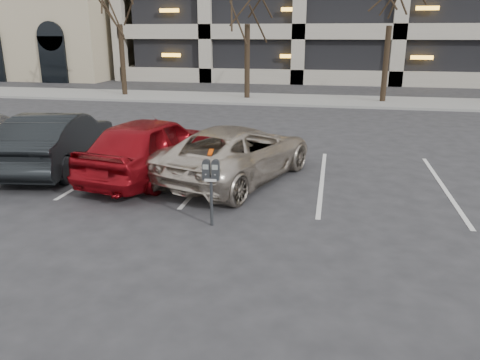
# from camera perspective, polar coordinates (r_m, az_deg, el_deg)

# --- Properties ---
(ground) EXTENTS (140.00, 140.00, 0.00)m
(ground) POSITION_cam_1_polar(r_m,az_deg,el_deg) (9.58, 1.13, -3.58)
(ground) COLOR #28282B
(ground) RESTS_ON ground
(sidewalk) EXTENTS (80.00, 4.00, 0.12)m
(sidewalk) POSITION_cam_1_polar(r_m,az_deg,el_deg) (25.08, 7.71, 9.63)
(sidewalk) COLOR gray
(sidewalk) RESTS_ON ground
(stall_lines) EXTENTS (16.90, 5.20, 0.00)m
(stall_lines) POSITION_cam_1_polar(r_m,az_deg,el_deg) (11.99, -3.51, 0.82)
(stall_lines) COLOR silver
(stall_lines) RESTS_ON ground
(parking_meter) EXTENTS (0.33, 0.14, 1.25)m
(parking_meter) POSITION_cam_1_polar(r_m,az_deg,el_deg) (8.50, -3.56, 0.44)
(parking_meter) COLOR black
(parking_meter) RESTS_ON ground
(suv_silver) EXTENTS (3.67, 5.24, 1.33)m
(suv_silver) POSITION_cam_1_polar(r_m,az_deg,el_deg) (11.38, -0.35, 3.36)
(suv_silver) COLOR beige
(suv_silver) RESTS_ON ground
(car_red) EXTENTS (2.61, 4.76, 1.53)m
(car_red) POSITION_cam_1_polar(r_m,az_deg,el_deg) (11.76, -10.61, 4.04)
(car_red) COLOR maroon
(car_red) RESTS_ON ground
(car_dark) EXTENTS (2.27, 4.73, 1.50)m
(car_dark) POSITION_cam_1_polar(r_m,az_deg,el_deg) (13.17, -21.33, 4.49)
(car_dark) COLOR black
(car_dark) RESTS_ON ground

